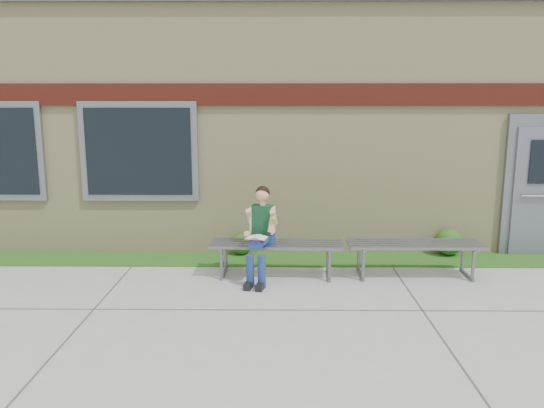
{
  "coord_description": "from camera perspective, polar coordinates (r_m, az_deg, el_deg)",
  "views": [
    {
      "loc": [
        -0.76,
        -5.57,
        2.48
      ],
      "look_at": [
        -0.84,
        1.7,
        1.08
      ],
      "focal_mm": 35.0,
      "sensor_mm": 36.0,
      "label": 1
    }
  ],
  "objects": [
    {
      "name": "ground",
      "position": [
        6.14,
        7.89,
        -13.05
      ],
      "size": [
        80.0,
        80.0,
        0.0
      ],
      "primitive_type": "plane",
      "color": "#9E9E99",
      "rests_on": "ground"
    },
    {
      "name": "grass_strip",
      "position": [
        8.57,
        5.72,
        -5.94
      ],
      "size": [
        16.0,
        0.8,
        0.02
      ],
      "primitive_type": "cube",
      "color": "#1A4D14",
      "rests_on": "ground"
    },
    {
      "name": "school_building",
      "position": [
        11.59,
        4.44,
        8.97
      ],
      "size": [
        16.2,
        6.22,
        4.2
      ],
      "color": "beige",
      "rests_on": "ground"
    },
    {
      "name": "bench_left",
      "position": [
        7.67,
        0.43,
        -5.0
      ],
      "size": [
        1.93,
        0.61,
        0.5
      ],
      "rotation": [
        0.0,
        0.0,
        -0.04
      ],
      "color": "slate",
      "rests_on": "ground"
    },
    {
      "name": "bench_right",
      "position": [
        7.92,
        15.11,
        -4.85
      ],
      "size": [
        1.93,
        0.54,
        0.5
      ],
      "rotation": [
        0.0,
        0.0,
        -0.0
      ],
      "color": "slate",
      "rests_on": "ground"
    },
    {
      "name": "girl",
      "position": [
        7.4,
        -1.23,
        -2.93
      ],
      "size": [
        0.47,
        0.8,
        1.33
      ],
      "rotation": [
        0.0,
        0.0,
        -0.23
      ],
      "color": "navy",
      "rests_on": "ground"
    },
    {
      "name": "shrub_mid",
      "position": [
        8.74,
        -3.29,
        -4.3
      ],
      "size": [
        0.35,
        0.35,
        0.35
      ],
      "primitive_type": "sphere",
      "color": "#1A4D14",
      "rests_on": "grass_strip"
    },
    {
      "name": "shrub_east",
      "position": [
        9.15,
        18.49,
        -3.86
      ],
      "size": [
        0.44,
        0.44,
        0.44
      ],
      "primitive_type": "sphere",
      "color": "#1A4D14",
      "rests_on": "grass_strip"
    }
  ]
}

